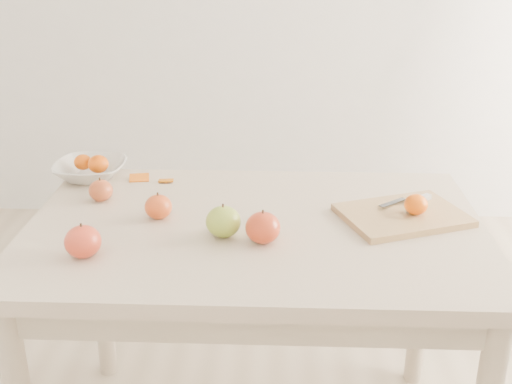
{
  "coord_description": "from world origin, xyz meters",
  "views": [
    {
      "loc": [
        0.06,
        -1.52,
        1.46
      ],
      "look_at": [
        0.0,
        0.05,
        0.82
      ],
      "focal_mm": 45.0,
      "sensor_mm": 36.0,
      "label": 1
    }
  ],
  "objects": [
    {
      "name": "bowl_tangerine_far",
      "position": [
        -0.49,
        0.3,
        0.8
      ],
      "size": [
        0.06,
        0.06,
        0.06
      ],
      "primitive_type": "ellipsoid",
      "color": "#E04307",
      "rests_on": "fruit_bowl"
    },
    {
      "name": "apple_red_b",
      "position": [
        -0.26,
        0.03,
        0.78
      ],
      "size": [
        0.07,
        0.07,
        0.07
      ],
      "primitive_type": "ellipsoid",
      "color": "#A82214",
      "rests_on": "table"
    },
    {
      "name": "apple_green",
      "position": [
        -0.08,
        -0.07,
        0.79
      ],
      "size": [
        0.09,
        0.09,
        0.08
      ],
      "primitive_type": "ellipsoid",
      "color": "olive",
      "rests_on": "table"
    },
    {
      "name": "cutting_board",
      "position": [
        0.39,
        0.05,
        0.76
      ],
      "size": [
        0.38,
        0.33,
        0.02
      ],
      "primitive_type": "cube",
      "rotation": [
        0.0,
        0.0,
        0.37
      ],
      "color": "tan",
      "rests_on": "table"
    },
    {
      "name": "apple_red_d",
      "position": [
        -0.4,
        -0.2,
        0.79
      ],
      "size": [
        0.09,
        0.09,
        0.08
      ],
      "primitive_type": "ellipsoid",
      "color": "maroon",
      "rests_on": "table"
    },
    {
      "name": "apple_red_a",
      "position": [
        -0.44,
        0.14,
        0.78
      ],
      "size": [
        0.07,
        0.07,
        0.06
      ],
      "primitive_type": "ellipsoid",
      "color": "maroon",
      "rests_on": "table"
    },
    {
      "name": "paring_knife",
      "position": [
        0.44,
        0.12,
        0.78
      ],
      "size": [
        0.16,
        0.09,
        0.01
      ],
      "color": "silver",
      "rests_on": "cutting_board"
    },
    {
      "name": "board_tangerine",
      "position": [
        0.42,
        0.04,
        0.8
      ],
      "size": [
        0.06,
        0.06,
        0.05
      ],
      "primitive_type": "ellipsoid",
      "color": "#D04B07",
      "rests_on": "cutting_board"
    },
    {
      "name": "table",
      "position": [
        0.0,
        0.0,
        0.65
      ],
      "size": [
        1.2,
        0.8,
        0.75
      ],
      "color": "beige",
      "rests_on": "ground"
    },
    {
      "name": "apple_red_e",
      "position": [
        0.02,
        -0.1,
        0.79
      ],
      "size": [
        0.09,
        0.09,
        0.08
      ],
      "primitive_type": "ellipsoid",
      "color": "maroon",
      "rests_on": "table"
    },
    {
      "name": "bowl_tangerine_near",
      "position": [
        -0.55,
        0.32,
        0.8
      ],
      "size": [
        0.05,
        0.05,
        0.05
      ],
      "primitive_type": "ellipsoid",
      "color": "#D54A07",
      "rests_on": "fruit_bowl"
    },
    {
      "name": "orange_peel_b",
      "position": [
        -0.29,
        0.29,
        0.75
      ],
      "size": [
        0.05,
        0.04,
        0.01
      ],
      "primitive_type": "cube",
      "rotation": [
        -0.14,
        0.0,
        0.1
      ],
      "color": "#C9670E",
      "rests_on": "table"
    },
    {
      "name": "orange_peel_a",
      "position": [
        -0.37,
        0.31,
        0.75
      ],
      "size": [
        0.07,
        0.05,
        0.01
      ],
      "primitive_type": "cube",
      "rotation": [
        0.21,
        0.0,
        0.18
      ],
      "color": "orange",
      "rests_on": "table"
    },
    {
      "name": "fruit_bowl",
      "position": [
        -0.52,
        0.31,
        0.78
      ],
      "size": [
        0.22,
        0.22,
        0.05
      ],
      "primitive_type": "imported",
      "color": "silver",
      "rests_on": "table"
    }
  ]
}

